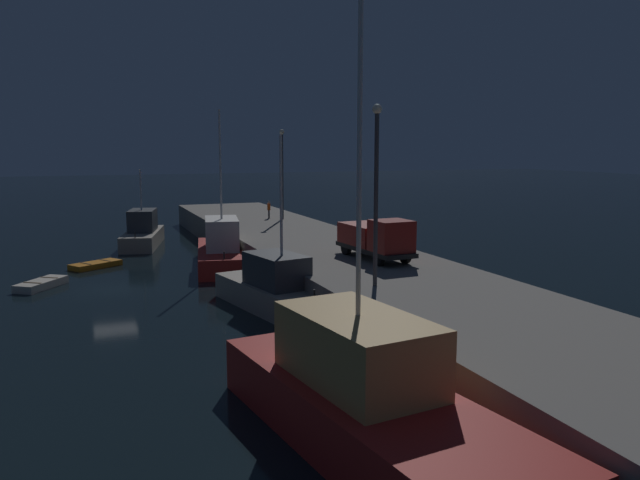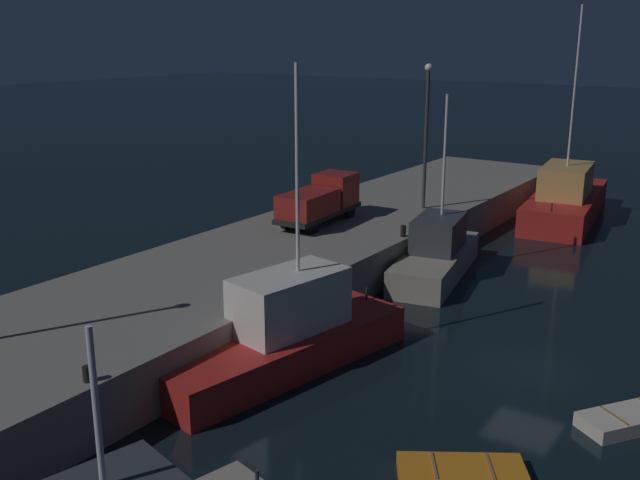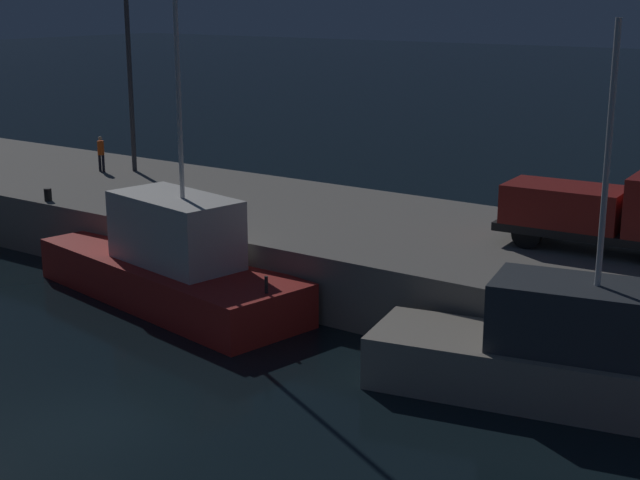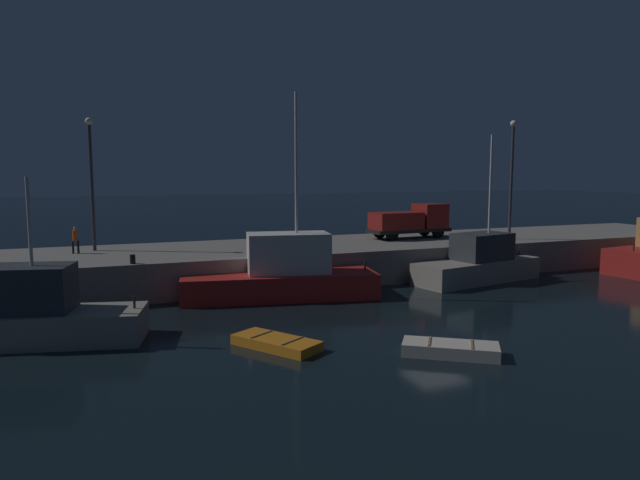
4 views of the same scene
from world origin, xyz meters
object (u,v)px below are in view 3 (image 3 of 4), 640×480
at_px(fishing_boat_blue, 555,356).
at_px(dockworker, 101,152).
at_px(bollard_central, 48,195).
at_px(fishing_boat_orange, 171,264).
at_px(lamp_post_west, 129,64).
at_px(utility_truck, 606,212).
at_px(bollard_west, 536,284).

bearing_deg(fishing_boat_blue, dockworker, 164.07).
xyz_separation_m(dockworker, bollard_central, (2.83, -5.17, -0.64)).
xyz_separation_m(fishing_boat_orange, lamp_post_west, (-9.38, 7.52, 5.45)).
bearing_deg(fishing_boat_blue, lamp_post_west, 161.13).
xyz_separation_m(utility_truck, bollard_central, (-19.25, -4.96, -0.99)).
height_order(utility_truck, dockworker, utility_truck).
bearing_deg(utility_truck, fishing_boat_orange, -151.47).
xyz_separation_m(lamp_post_west, bollard_central, (1.81, -6.13, -4.35)).
distance_m(utility_truck, bollard_west, 5.16).
height_order(fishing_boat_orange, bollard_central, fishing_boat_orange).
bearing_deg(bollard_central, utility_truck, 14.46).
distance_m(lamp_post_west, bollard_west, 22.34).
height_order(fishing_boat_blue, fishing_boat_orange, fishing_boat_orange).
bearing_deg(lamp_post_west, utility_truck, -3.16).
relative_size(utility_truck, bollard_central, 12.97).
bearing_deg(bollard_west, lamp_post_west, 163.48).
bearing_deg(fishing_boat_orange, utility_truck, 28.53).
height_order(lamp_post_west, dockworker, lamp_post_west).
xyz_separation_m(fishing_boat_orange, bollard_west, (11.64, 1.28, 1.14)).
bearing_deg(fishing_boat_blue, fishing_boat_orange, 179.76).
bearing_deg(bollard_west, bollard_central, 179.69).
distance_m(fishing_boat_orange, utility_truck, 13.46).
bearing_deg(bollard_central, fishing_boat_orange, -10.40).
xyz_separation_m(lamp_post_west, utility_truck, (21.06, -1.16, -3.36)).
distance_m(fishing_boat_orange, lamp_post_west, 13.20).
xyz_separation_m(fishing_boat_orange, dockworker, (-10.40, 6.56, 1.74)).
height_order(lamp_post_west, bollard_west, lamp_post_west).
distance_m(dockworker, bollard_west, 22.67).
bearing_deg(fishing_boat_orange, bollard_west, 6.29).
relative_size(dockworker, bollard_west, 2.67).
xyz_separation_m(lamp_post_west, dockworker, (-1.02, -0.96, -3.71)).
height_order(dockworker, bollard_west, dockworker).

